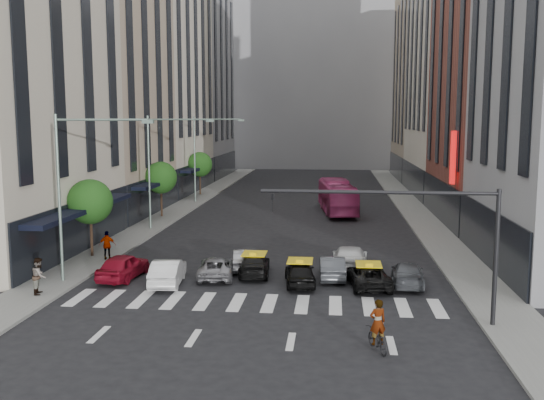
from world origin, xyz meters
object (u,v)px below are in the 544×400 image
(bus, at_px, (337,197))
(pedestrian_near, at_px, (39,276))
(streetlamp_mid, at_px, (160,157))
(car_red, at_px, (123,266))
(streetlamp_far, at_px, (203,147))
(taxi_center, at_px, (300,273))
(car_white_front, at_px, (168,272))
(taxi_left, at_px, (254,265))
(motorcycle, at_px, (377,340))
(pedestrian_far, at_px, (107,245))
(streetlamp_near, at_px, (75,176))

(bus, xyz_separation_m, pedestrian_near, (-15.05, -29.21, -0.46))
(streetlamp_mid, bearing_deg, car_red, -82.22)
(streetlamp_far, distance_m, taxi_center, 33.69)
(taxi_center, bearing_deg, car_red, -8.07)
(car_white_front, distance_m, pedestrian_near, 6.49)
(taxi_center, bearing_deg, taxi_left, -40.37)
(motorcycle, height_order, pedestrian_far, pedestrian_far)
(car_white_front, bearing_deg, taxi_left, -157.02)
(motorcycle, bearing_deg, streetlamp_far, -88.73)
(car_red, distance_m, car_white_front, 2.94)
(streetlamp_near, distance_m, car_white_front, 7.10)
(car_red, bearing_deg, car_white_front, 167.96)
(streetlamp_far, bearing_deg, pedestrian_near, -91.63)
(car_red, height_order, car_white_front, car_red)
(streetlamp_far, bearing_deg, streetlamp_mid, -90.00)
(taxi_center, xyz_separation_m, bus, (2.12, 25.71, 0.88))
(taxi_center, bearing_deg, pedestrian_near, 8.57)
(streetlamp_mid, bearing_deg, streetlamp_near, -90.00)
(bus, distance_m, pedestrian_far, 25.97)
(bus, bearing_deg, pedestrian_near, 56.01)
(car_white_front, relative_size, taxi_left, 1.01)
(pedestrian_near, bearing_deg, motorcycle, -123.32)
(streetlamp_near, relative_size, taxi_left, 2.13)
(car_red, bearing_deg, streetlamp_far, -80.70)
(car_white_front, relative_size, bus, 0.39)
(streetlamp_mid, xyz_separation_m, streetlamp_far, (0.00, 16.00, 0.00))
(streetlamp_near, relative_size, car_white_front, 2.12)
(pedestrian_far, bearing_deg, streetlamp_mid, -102.65)
(car_red, height_order, taxi_left, car_red)
(streetlamp_far, xyz_separation_m, bus, (14.07, -5.35, -4.37))
(taxi_left, xyz_separation_m, motorcycle, (6.21, -10.89, -0.16))
(streetlamp_near, xyz_separation_m, taxi_center, (11.94, 0.94, -5.25))
(streetlamp_far, height_order, pedestrian_far, streetlamp_far)
(pedestrian_far, bearing_deg, car_red, 110.88)
(streetlamp_far, bearing_deg, pedestrian_far, -90.76)
(streetlamp_near, xyz_separation_m, car_red, (2.02, 1.20, -5.18))
(bus, bearing_deg, motorcycle, 85.52)
(taxi_center, bearing_deg, streetlamp_far, -75.54)
(car_white_front, height_order, bus, bus)
(taxi_center, bearing_deg, streetlamp_near, -2.06)
(streetlamp_mid, relative_size, car_red, 2.13)
(streetlamp_far, distance_m, motorcycle, 43.33)
(car_red, distance_m, taxi_left, 7.37)
(motorcycle, bearing_deg, taxi_center, -88.73)
(streetlamp_near, height_order, streetlamp_mid, same)
(streetlamp_far, height_order, taxi_left, streetlamp_far)
(streetlamp_far, relative_size, bus, 0.82)
(car_red, height_order, motorcycle, car_red)
(motorcycle, distance_m, pedestrian_far, 20.57)
(bus, bearing_deg, car_red, 57.95)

